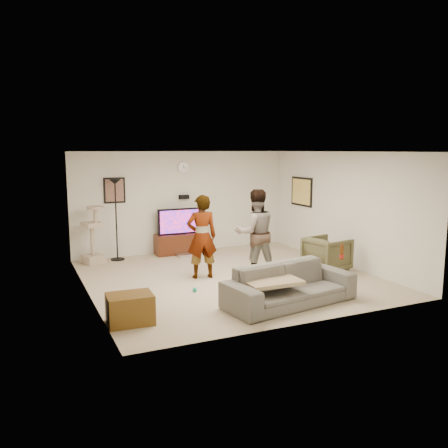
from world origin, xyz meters
name	(u,v)px	position (x,y,z in m)	size (l,w,h in m)	color
floor	(230,278)	(0.00, 0.00, -0.01)	(5.50, 5.50, 0.02)	#B7A78D
ceiling	(230,151)	(0.00, 0.00, 2.51)	(5.50, 5.50, 0.02)	silver
wall_back	(183,202)	(0.00, 2.75, 1.25)	(5.50, 0.04, 2.50)	white
wall_front	(310,240)	(0.00, -2.75, 1.25)	(5.50, 0.04, 2.50)	white
wall_left	(86,225)	(-2.75, 0.00, 1.25)	(0.04, 5.50, 2.50)	white
wall_right	(343,209)	(2.75, 0.00, 1.25)	(0.04, 5.50, 2.50)	white
wall_clock	(183,168)	(0.00, 2.72, 2.10)	(0.26, 0.26, 0.04)	silver
wall_speaker	(184,197)	(0.00, 2.69, 1.38)	(0.25, 0.10, 0.10)	black
picture_back	(114,190)	(-1.70, 2.73, 1.60)	(0.42, 0.03, 0.52)	brown
picture_right	(302,192)	(2.73, 1.60, 1.50)	(0.03, 0.78, 0.62)	#E5BF5C
tv_stand	(179,244)	(-0.20, 2.50, 0.25)	(1.18, 0.45, 0.49)	#401C0E
console_box	(186,255)	(-0.18, 2.11, 0.04)	(0.40, 0.30, 0.07)	silver
tv	(179,221)	(-0.20, 2.50, 0.81)	(1.06, 0.08, 0.63)	black
tv_screen	(180,221)	(-0.20, 2.46, 0.81)	(0.98, 0.01, 0.55)	red
floor_lamp	(116,220)	(-1.74, 2.46, 0.94)	(0.32, 0.32, 1.87)	black
cat_tree	(92,235)	(-2.31, 2.34, 0.65)	(0.42, 0.42, 1.31)	#B5A28C
person_left	(202,237)	(-0.51, 0.22, 0.84)	(0.61, 0.40, 1.67)	gray
person_right	(255,233)	(0.55, -0.06, 0.88)	(0.86, 0.67, 1.76)	#2F4A7D
sofa	(290,285)	(0.21, -1.90, 0.33)	(2.26, 0.88, 0.66)	#59564F
throw_blanket	(270,281)	(-0.16, -1.90, 0.45)	(0.90, 0.70, 0.06)	tan
beer_bottle	(342,252)	(1.25, -1.90, 0.79)	(0.06, 0.06, 0.25)	#542506
armchair	(327,254)	(2.08, -0.39, 0.37)	(0.78, 0.80, 0.73)	#48462B
side_table	(130,309)	(-2.40, -1.67, 0.22)	(0.66, 0.50, 0.44)	#533712
toy_ball	(195,290)	(-0.98, -0.62, 0.04)	(0.08, 0.08, 0.08)	#149B79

